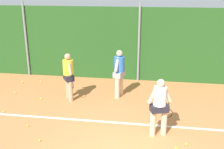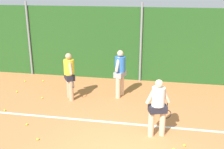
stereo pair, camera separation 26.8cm
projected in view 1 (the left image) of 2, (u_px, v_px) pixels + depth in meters
ground_plane at (129, 124)px, 8.78m from camera, size 28.49×28.49×0.00m
hedge_fence_backdrop at (139, 45)px, 12.37m from camera, size 18.52×0.25×3.32m
fence_post_left at (26, 40)px, 12.95m from camera, size 0.10×0.10×3.53m
fence_post_center at (139, 43)px, 12.18m from camera, size 0.10×0.10×3.53m
court_baseline_paint at (129, 124)px, 8.80m from camera, size 13.53×0.10×0.01m
player_foreground_near at (160, 105)px, 7.85m from camera, size 0.76×0.44×1.76m
player_midcourt at (69, 74)px, 10.34m from camera, size 0.57×0.69×1.83m
player_backcourt_far at (119, 71)px, 10.63m from camera, size 0.46×0.76×1.88m
tennis_ball_1 at (176, 148)px, 7.43m from camera, size 0.07×0.07×0.07m
tennis_ball_2 at (41, 99)px, 10.62m from camera, size 0.07×0.07×0.07m
tennis_ball_3 at (186, 144)px, 7.61m from camera, size 0.07×0.07×0.07m
tennis_ball_4 at (23, 82)px, 12.41m from camera, size 0.07×0.07×0.07m
tennis_ball_5 at (27, 126)px, 8.60m from camera, size 0.07×0.07×0.07m
tennis_ball_7 at (15, 93)px, 11.20m from camera, size 0.07×0.07×0.07m
tennis_ball_8 at (39, 140)px, 7.79m from camera, size 0.07×0.07×0.07m
tennis_ball_9 at (41, 81)px, 12.50m from camera, size 0.07×0.07×0.07m
tennis_ball_10 at (116, 84)px, 12.13m from camera, size 0.07×0.07×0.07m
tennis_ball_11 at (4, 112)px, 9.55m from camera, size 0.07×0.07×0.07m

